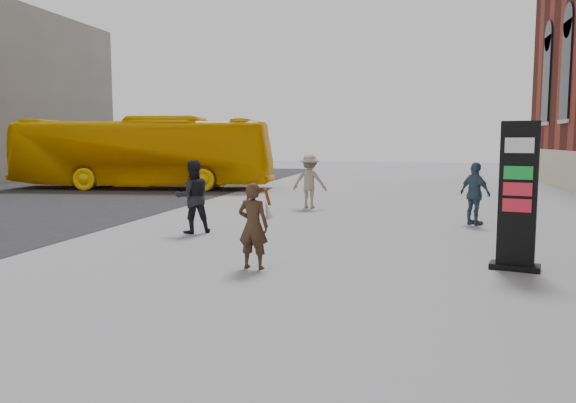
% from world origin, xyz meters
% --- Properties ---
extents(ground, '(100.00, 100.00, 0.00)m').
position_xyz_m(ground, '(0.00, 0.00, 0.00)').
color(ground, '#9E9EA3').
extents(info_pylon, '(0.91, 0.61, 2.62)m').
position_xyz_m(info_pylon, '(4.52, 1.75, 1.31)').
color(info_pylon, black).
rests_on(info_pylon, ground).
extents(woman, '(0.62, 0.57, 1.54)m').
position_xyz_m(woman, '(-0.03, 0.80, 0.79)').
color(woman, black).
rests_on(woman, ground).
extents(bus, '(12.33, 4.30, 3.36)m').
position_xyz_m(bus, '(-9.76, 15.61, 1.68)').
color(bus, '#E7A800').
rests_on(bus, road).
extents(pedestrian_a, '(1.10, 1.05, 1.80)m').
position_xyz_m(pedestrian_a, '(-2.58, 4.18, 0.90)').
color(pedestrian_a, black).
rests_on(pedestrian_a, ground).
extents(pedestrian_b, '(1.21, 0.75, 1.81)m').
position_xyz_m(pedestrian_b, '(-0.71, 9.82, 0.90)').
color(pedestrian_b, gray).
rests_on(pedestrian_b, ground).
extents(pedestrian_c, '(0.97, 1.02, 1.70)m').
position_xyz_m(pedestrian_c, '(4.34, 7.11, 0.85)').
color(pedestrian_c, '#395468').
rests_on(pedestrian_c, ground).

